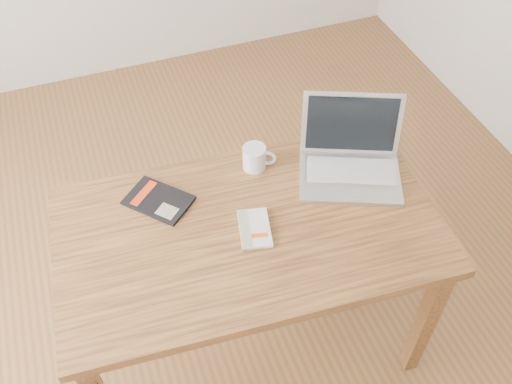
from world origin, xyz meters
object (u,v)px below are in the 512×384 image
object	(u,v)px
laptop	(350,158)
black_guidebook	(158,200)
coffee_mug	(255,157)
white_guidebook	(255,229)
desk	(249,243)

from	to	relation	value
laptop	black_guidebook	bearing A→B (deg)	-163.62
laptop	coffee_mug	size ratio (longest dim) A/B	3.83
coffee_mug	white_guidebook	bearing A→B (deg)	-85.86
white_guidebook	laptop	bearing A→B (deg)	32.41
black_guidebook	coffee_mug	xyz separation A→B (m)	(0.39, 0.05, 0.04)
desk	coffee_mug	xyz separation A→B (m)	(0.12, 0.27, 0.14)
laptop	coffee_mug	distance (m)	0.36
white_guidebook	coffee_mug	xyz separation A→B (m)	(0.11, 0.29, 0.04)
laptop	white_guidebook	bearing A→B (deg)	-137.14
desk	black_guidebook	xyz separation A→B (m)	(-0.27, 0.23, 0.10)
black_guidebook	laptop	size ratio (longest dim) A/B	0.57
desk	laptop	world-z (taller)	laptop
white_guidebook	coffee_mug	distance (m)	0.31
desk	white_guidebook	world-z (taller)	white_guidebook
desk	black_guidebook	distance (m)	0.36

